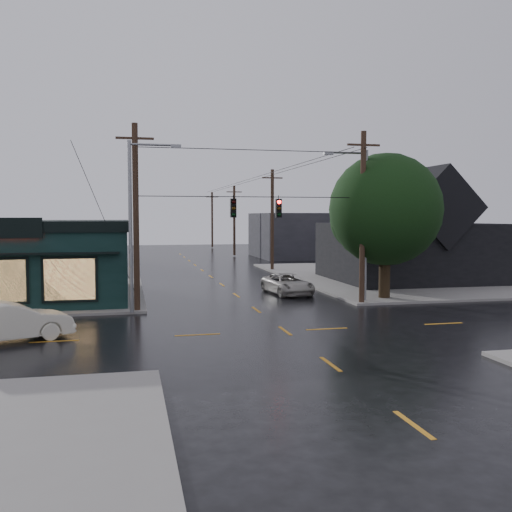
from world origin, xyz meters
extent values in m
plane|color=black|center=(0.00, 0.00, 0.00)|extent=(160.00, 160.00, 0.00)
cube|color=gray|center=(20.00, 20.00, 0.07)|extent=(28.00, 28.00, 0.15)
cube|color=black|center=(15.00, 17.00, 2.40)|extent=(12.00, 11.00, 4.50)
cylinder|color=black|center=(8.65, 7.99, 2.11)|extent=(0.70, 0.70, 3.92)
sphere|color=black|center=(8.65, 7.99, 5.64)|extent=(6.96, 6.96, 6.96)
cylinder|color=black|center=(0.00, 6.50, 6.30)|extent=(13.00, 0.04, 0.04)
cube|color=#312624|center=(-14.00, 40.00, 2.20)|extent=(12.00, 10.00, 4.40)
cube|color=#25252A|center=(16.00, 45.00, 2.80)|extent=(14.00, 12.00, 5.60)
imported|color=beige|center=(-11.78, 0.36, 0.82)|extent=(5.29, 3.50, 1.65)
imported|color=#A19B94|center=(3.46, 11.78, 0.69)|extent=(2.86, 5.21, 1.38)
camera|label=1|loc=(-6.90, -24.75, 5.22)|focal=40.00mm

